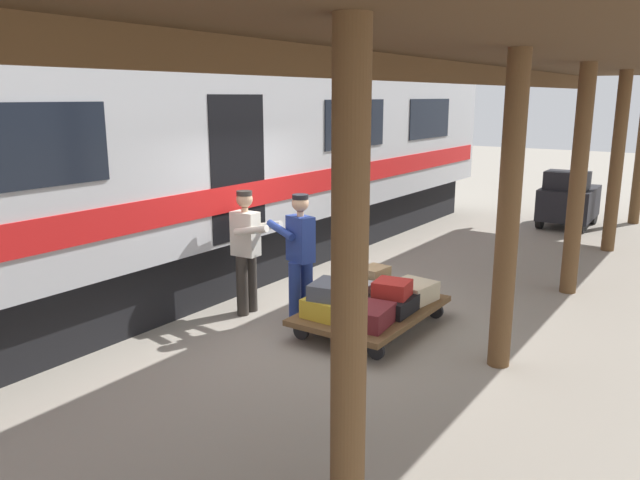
{
  "coord_description": "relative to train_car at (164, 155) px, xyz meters",
  "views": [
    {
      "loc": [
        -4.03,
        6.41,
        2.92
      ],
      "look_at": [
        0.28,
        0.14,
        1.15
      ],
      "focal_mm": 34.63,
      "sensor_mm": 36.0,
      "label": 1
    }
  ],
  "objects": [
    {
      "name": "baggage_tug",
      "position": [
        -4.08,
        -8.25,
        -1.43
      ],
      "size": [
        1.16,
        1.74,
        1.3
      ],
      "color": "black",
      "rests_on": "ground_plane"
    },
    {
      "name": "porter_by_door",
      "position": [
        -1.88,
        0.3,
        -1.14
      ],
      "size": [
        0.68,
        0.45,
        1.7
      ],
      "color": "#332D28",
      "rests_on": "ground_plane"
    },
    {
      "name": "suitcase_teal_softside",
      "position": [
        -3.27,
        -0.72,
        -1.69
      ],
      "size": [
        0.5,
        0.59,
        0.18
      ],
      "primitive_type": "cube",
      "rotation": [
        0.0,
        0.0,
        -0.12
      ],
      "color": "#1E666B",
      "rests_on": "luggage_cart"
    },
    {
      "name": "ground_plane",
      "position": [
        -3.25,
        0.0,
        -2.06
      ],
      "size": [
        60.0,
        60.0,
        0.0
      ],
      "primitive_type": "plane",
      "color": "gray"
    },
    {
      "name": "suitcase_black_hardshell",
      "position": [
        -3.86,
        -0.16,
        -1.68
      ],
      "size": [
        0.51,
        0.59,
        0.2
      ],
      "primitive_type": "cube",
      "rotation": [
        0.0,
        0.0,
        0.03
      ],
      "color": "black",
      "rests_on": "luggage_cart"
    },
    {
      "name": "luggage_cart",
      "position": [
        -3.57,
        -0.16,
        -1.82
      ],
      "size": [
        1.32,
        2.04,
        0.28
      ],
      "color": "brown",
      "rests_on": "ground_plane"
    },
    {
      "name": "suitcase_maroon_trunk",
      "position": [
        -3.86,
        0.4,
        -1.66
      ],
      "size": [
        0.52,
        0.64,
        0.23
      ],
      "primitive_type": "cube",
      "rotation": [
        0.0,
        0.0,
        0.12
      ],
      "color": "maroon",
      "rests_on": "luggage_cart"
    },
    {
      "name": "suitcase_yellow_case",
      "position": [
        -3.27,
        0.4,
        -1.66
      ],
      "size": [
        0.49,
        0.57,
        0.23
      ],
      "primitive_type": "cube",
      "rotation": [
        0.0,
        0.0,
        -0.01
      ],
      "color": "gold",
      "rests_on": "luggage_cart"
    },
    {
      "name": "platform_canopy",
      "position": [
        -5.23,
        -0.0,
        1.21
      ],
      "size": [
        3.2,
        19.93,
        3.56
      ],
      "color": "brown",
      "rests_on": "ground_plane"
    },
    {
      "name": "suitcase_red_plastic",
      "position": [
        -3.85,
        -0.18,
        -1.48
      ],
      "size": [
        0.48,
        0.46,
        0.2
      ],
      "primitive_type": "cube",
      "rotation": [
        0.0,
        0.0,
        0.16
      ],
      "color": "#AD231E",
      "rests_on": "suitcase_black_hardshell"
    },
    {
      "name": "suitcase_tan_vintage",
      "position": [
        -3.29,
        -0.71,
        -1.5
      ],
      "size": [
        0.34,
        0.42,
        0.19
      ],
      "primitive_type": "cube",
      "rotation": [
        0.0,
        0.0,
        -0.08
      ],
      "color": "tan",
      "rests_on": "suitcase_teal_softside"
    },
    {
      "name": "porter_in_overalls",
      "position": [
        -2.63,
        0.12,
        -1.14
      ],
      "size": [
        0.73,
        0.56,
        1.7
      ],
      "color": "navy",
      "rests_on": "ground_plane"
    },
    {
      "name": "suitcase_gray_aluminum",
      "position": [
        -3.27,
        -0.16,
        -1.64
      ],
      "size": [
        0.53,
        0.55,
        0.27
      ],
      "primitive_type": "cube",
      "rotation": [
        0.0,
        0.0,
        0.11
      ],
      "color": "#9EA0A5",
      "rests_on": "luggage_cart"
    },
    {
      "name": "suitcase_slate_roller",
      "position": [
        -3.25,
        0.39,
        -1.45
      ],
      "size": [
        0.43,
        0.58,
        0.19
      ],
      "primitive_type": "cube",
      "rotation": [
        0.0,
        0.0,
        0.19
      ],
      "color": "#4C515B",
      "rests_on": "suitcase_yellow_case"
    },
    {
      "name": "train_car",
      "position": [
        0.0,
        0.0,
        0.0
      ],
      "size": [
        3.02,
        17.78,
        4.0
      ],
      "color": "#B7BABF",
      "rests_on": "ground_plane"
    },
    {
      "name": "suitcase_cream_canvas",
      "position": [
        -3.86,
        -0.72,
        -1.66
      ],
      "size": [
        0.58,
        0.61,
        0.25
      ],
      "primitive_type": "cube",
      "rotation": [
        0.0,
        0.0,
        -0.12
      ],
      "color": "beige",
      "rests_on": "luggage_cart"
    }
  ]
}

